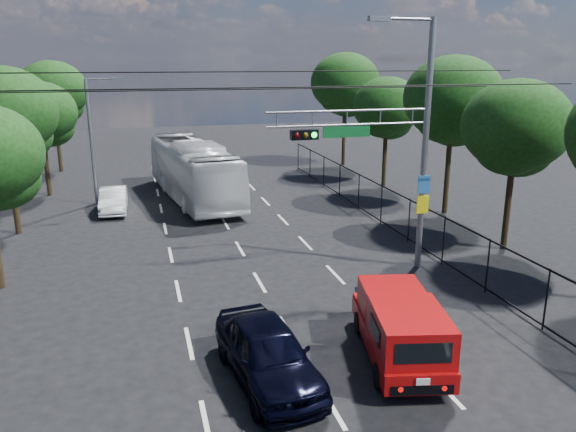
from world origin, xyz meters
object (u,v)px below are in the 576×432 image
object	(u,v)px
navy_hatchback	(268,353)
signal_mast	(396,137)
red_pickup	(400,326)
white_bus	(193,170)
white_van	(113,200)

from	to	relation	value
navy_hatchback	signal_mast	bearing A→B (deg)	38.38
red_pickup	white_bus	world-z (taller)	white_bus
navy_hatchback	white_van	distance (m)	19.02
red_pickup	white_van	world-z (taller)	red_pickup
red_pickup	white_bus	size ratio (longest dim) A/B	0.43
red_pickup	white_bus	distance (m)	20.59
red_pickup	navy_hatchback	world-z (taller)	red_pickup
white_bus	signal_mast	bearing A→B (deg)	-73.63
signal_mast	red_pickup	xyz separation A→B (m)	(-2.75, -6.41, -4.25)
red_pickup	navy_hatchback	bearing A→B (deg)	-178.32
navy_hatchback	white_bus	world-z (taller)	white_bus
red_pickup	white_van	xyz separation A→B (m)	(-8.03, 18.42, -0.34)
signal_mast	white_van	world-z (taller)	signal_mast
red_pickup	white_bus	xyz separation A→B (m)	(-3.47, 20.28, 0.71)
navy_hatchback	white_bus	distance (m)	20.41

